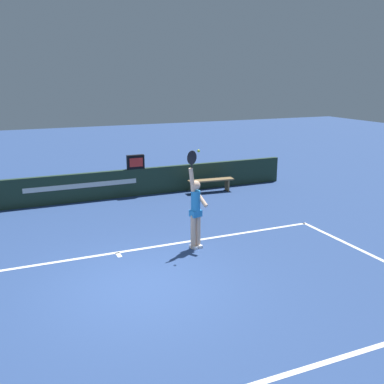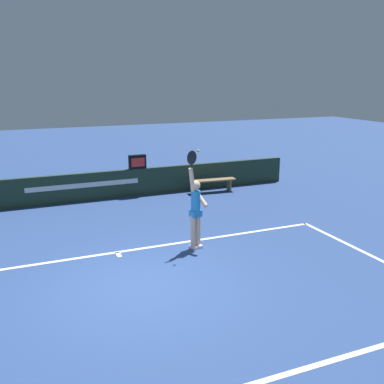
{
  "view_description": "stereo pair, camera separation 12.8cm",
  "coord_description": "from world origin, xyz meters",
  "px_view_note": "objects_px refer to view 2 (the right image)",
  "views": [
    {
      "loc": [
        -2.27,
        -7.96,
        4.15
      ],
      "look_at": [
        1.81,
        1.51,
        1.44
      ],
      "focal_mm": 41.21,
      "sensor_mm": 36.0,
      "label": 1
    },
    {
      "loc": [
        -2.15,
        -8.01,
        4.15
      ],
      "look_at": [
        1.81,
        1.51,
        1.44
      ],
      "focal_mm": 41.21,
      "sensor_mm": 36.0,
      "label": 2
    }
  ],
  "objects_px": {
    "speed_display": "(137,162)",
    "tennis_ball": "(199,151)",
    "tennis_player": "(196,208)",
    "courtside_bench_near": "(213,182)"
  },
  "relations": [
    {
      "from": "speed_display",
      "to": "tennis_ball",
      "type": "xyz_separation_m",
      "value": [
        -0.08,
        -5.62,
        1.25
      ]
    },
    {
      "from": "tennis_ball",
      "to": "speed_display",
      "type": "bearing_deg",
      "value": 89.18
    },
    {
      "from": "speed_display",
      "to": "tennis_player",
      "type": "height_order",
      "value": "tennis_player"
    },
    {
      "from": "speed_display",
      "to": "courtside_bench_near",
      "type": "relative_size",
      "value": 0.35
    },
    {
      "from": "speed_display",
      "to": "courtside_bench_near",
      "type": "height_order",
      "value": "speed_display"
    },
    {
      "from": "tennis_player",
      "to": "courtside_bench_near",
      "type": "bearing_deg",
      "value": 60.35
    },
    {
      "from": "tennis_player",
      "to": "tennis_ball",
      "type": "bearing_deg",
      "value": -96.51
    },
    {
      "from": "tennis_ball",
      "to": "tennis_player",
      "type": "bearing_deg",
      "value": 83.49
    },
    {
      "from": "tennis_player",
      "to": "tennis_ball",
      "type": "relative_size",
      "value": 37.11
    },
    {
      "from": "courtside_bench_near",
      "to": "speed_display",
      "type": "bearing_deg",
      "value": 167.28
    }
  ]
}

